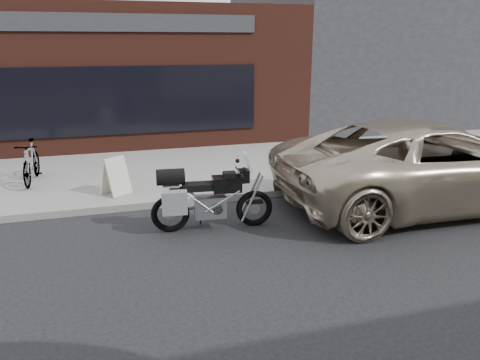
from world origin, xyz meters
name	(u,v)px	position (x,y,z in m)	size (l,w,h in m)	color
ground	(247,300)	(0.00, 0.00, 0.00)	(120.00, 120.00, 0.00)	black
near_sidewalk	(171,167)	(0.00, 7.00, 0.07)	(44.00, 6.00, 0.15)	gray
storefront	(90,72)	(-2.00, 13.98, 2.25)	(14.00, 10.07, 4.50)	#4F2319
neighbour_building	(367,50)	(10.00, 14.00, 3.00)	(10.00, 10.00, 6.00)	#27272C
motorcycle	(205,198)	(-0.01, 2.59, 0.62)	(2.28, 0.74, 1.44)	black
minivan	(430,164)	(4.83, 2.60, 0.91)	(3.01, 6.53, 1.81)	#BBAA92
bicycle_rear	(31,162)	(-3.40, 6.26, 0.66)	(0.47, 1.68, 1.01)	gray
sandwich_sign	(115,176)	(-1.53, 4.80, 0.56)	(0.70, 0.69, 0.83)	silver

